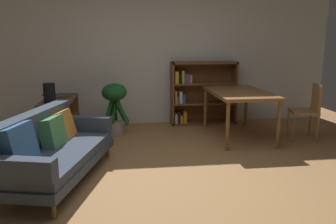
{
  "coord_description": "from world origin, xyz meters",
  "views": [
    {
      "loc": [
        -0.52,
        -3.55,
        1.56
      ],
      "look_at": [
        0.06,
        0.92,
        0.58
      ],
      "focal_mm": 35.44,
      "sensor_mm": 36.0,
      "label": 1
    }
  ],
  "objects": [
    {
      "name": "ground_plane",
      "position": [
        0.0,
        0.0,
        0.0
      ],
      "size": [
        8.16,
        8.16,
        0.0
      ],
      "primitive_type": "plane",
      "color": "#9E7042"
    },
    {
      "name": "back_wall_panel",
      "position": [
        0.0,
        2.7,
        1.35
      ],
      "size": [
        6.8,
        0.1,
        2.7
      ],
      "primitive_type": "cube",
      "color": "silver",
      "rests_on": "ground_plane"
    },
    {
      "name": "fabric_couch",
      "position": [
        -1.39,
        0.14,
        0.38
      ],
      "size": [
        1.19,
        1.9,
        0.77
      ],
      "color": "brown",
      "rests_on": "ground_plane"
    },
    {
      "name": "media_console",
      "position": [
        -1.59,
        1.85,
        0.32
      ],
      "size": [
        0.46,
        1.16,
        0.64
      ],
      "color": "brown",
      "rests_on": "ground_plane"
    },
    {
      "name": "open_laptop",
      "position": [
        -1.63,
        2.08,
        0.66
      ],
      "size": [
        0.42,
        0.32,
        0.06
      ],
      "color": "#333338",
      "rests_on": "media_console"
    },
    {
      "name": "desk_speaker",
      "position": [
        -1.65,
        1.54,
        0.79
      ],
      "size": [
        0.17,
        0.17,
        0.29
      ],
      "color": "black",
      "rests_on": "media_console"
    },
    {
      "name": "potted_floor_plant",
      "position": [
        -0.7,
        1.93,
        0.54
      ],
      "size": [
        0.45,
        0.45,
        0.86
      ],
      "color": "#9E9389",
      "rests_on": "ground_plane"
    },
    {
      "name": "dining_table",
      "position": [
        1.29,
        1.52,
        0.69
      ],
      "size": [
        0.86,
        1.43,
        0.76
      ],
      "color": "brown",
      "rests_on": "ground_plane"
    },
    {
      "name": "dining_chair_near",
      "position": [
        2.34,
        1.24,
        0.51
      ],
      "size": [
        0.49,
        0.52,
        0.89
      ],
      "color": "olive",
      "rests_on": "ground_plane"
    },
    {
      "name": "bookshelf",
      "position": [
        0.86,
        2.52,
        0.58
      ],
      "size": [
        1.23,
        0.32,
        1.17
      ],
      "color": "brown",
      "rests_on": "ground_plane"
    }
  ]
}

